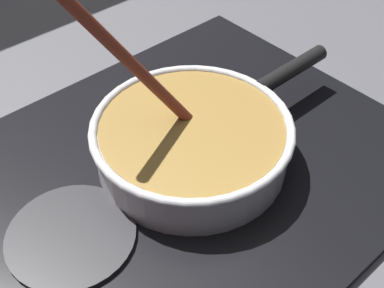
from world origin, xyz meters
name	(u,v)px	position (x,y,z in m)	size (l,w,h in m)	color
ground	(239,222)	(0.00, 0.00, -0.02)	(2.40, 1.60, 0.04)	#4C4C51
hob_plate	(192,163)	(0.01, 0.09, 0.01)	(0.56, 0.48, 0.01)	black
burner_ring	(192,158)	(0.01, 0.09, 0.02)	(0.20, 0.20, 0.01)	#592D0C
spare_burner	(71,235)	(-0.17, 0.09, 0.01)	(0.14, 0.14, 0.01)	#262628
cooking_pan	(193,140)	(0.01, 0.09, 0.05)	(0.37, 0.25, 0.25)	silver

